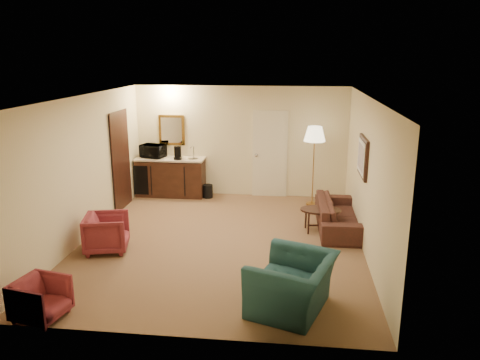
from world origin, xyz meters
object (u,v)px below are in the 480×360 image
object	(u,v)px
sofa	(338,210)
waste_bin	(208,191)
floor_lamp	(313,166)
rose_chair_far	(40,297)
rose_chair_near	(107,231)
coffee_table	(320,220)
wetbar_cabinet	(171,177)
teal_armchair	(293,275)
coffee_maker	(178,153)
microwave	(153,150)

from	to	relation	value
sofa	waste_bin	size ratio (longest dim) A/B	6.37
floor_lamp	rose_chair_far	bearing A→B (deg)	-124.70
rose_chair_near	coffee_table	distance (m)	3.95
wetbar_cabinet	teal_armchair	xyz separation A→B (m)	(2.94, -4.92, 0.03)
coffee_table	waste_bin	distance (m)	3.18
teal_armchair	rose_chair_near	distance (m)	3.56
sofa	rose_chair_near	world-z (taller)	sofa
wetbar_cabinet	coffee_maker	bearing A→B (deg)	-27.75
coffee_table	coffee_maker	world-z (taller)	coffee_maker
coffee_table	microwave	bearing A→B (deg)	152.52
microwave	wetbar_cabinet	bearing A→B (deg)	10.01
rose_chair_far	floor_lamp	distance (m)	6.35
teal_armchair	rose_chair_far	distance (m)	3.25
coffee_maker	microwave	bearing A→B (deg)	163.12
coffee_table	rose_chair_near	bearing A→B (deg)	-159.71
coffee_maker	rose_chair_near	bearing A→B (deg)	-101.65
wetbar_cabinet	waste_bin	bearing A→B (deg)	-4.44
microwave	coffee_maker	bearing A→B (deg)	1.70
floor_lamp	teal_armchair	bearing A→B (deg)	-95.12
microwave	sofa	bearing A→B (deg)	-8.33
floor_lamp	wetbar_cabinet	bearing A→B (deg)	174.54
coffee_table	waste_bin	bearing A→B (deg)	143.23
rose_chair_far	waste_bin	bearing A→B (deg)	-0.63
rose_chair_near	waste_bin	world-z (taller)	rose_chair_near
wetbar_cabinet	waste_bin	size ratio (longest dim) A/B	5.32
teal_armchair	microwave	distance (m)	6.02
waste_bin	teal_armchair	bearing A→B (deg)	-67.22
rose_chair_near	coffee_maker	distance (m)	3.34
microwave	floor_lamp	bearing A→B (deg)	9.79
sofa	coffee_table	world-z (taller)	sofa
sofa	rose_chair_far	bearing A→B (deg)	131.31
waste_bin	microwave	size ratio (longest dim) A/B	0.56
wetbar_cabinet	teal_armchair	distance (m)	5.73
microwave	coffee_maker	distance (m)	0.66
sofa	rose_chair_near	bearing A→B (deg)	109.58
wetbar_cabinet	floor_lamp	world-z (taller)	floor_lamp
rose_chair_far	microwave	bearing A→B (deg)	13.06
teal_armchair	wetbar_cabinet	bearing A→B (deg)	-130.05
rose_chair_far	waste_bin	size ratio (longest dim) A/B	1.95
teal_armchair	microwave	world-z (taller)	microwave
teal_armchair	rose_chair_far	world-z (taller)	teal_armchair
sofa	floor_lamp	distance (m)	1.63
sofa	microwave	bearing A→B (deg)	65.17
wetbar_cabinet	floor_lamp	distance (m)	3.39
rose_chair_far	coffee_table	xyz separation A→B (m)	(3.70, 3.54, -0.08)
microwave	coffee_maker	size ratio (longest dim) A/B	1.80
rose_chair_near	floor_lamp	world-z (taller)	floor_lamp
sofa	teal_armchair	bearing A→B (deg)	163.32
sofa	rose_chair_far	size ratio (longest dim) A/B	3.27
rose_chair_far	floor_lamp	size ratio (longest dim) A/B	0.34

